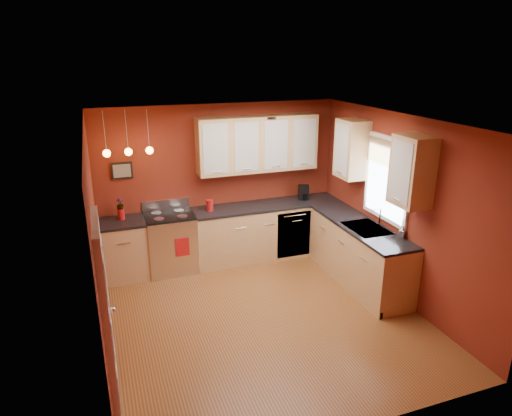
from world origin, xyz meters
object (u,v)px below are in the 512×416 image
object	(u,v)px
gas_range	(171,242)
sink	(366,229)
soap_pump	(403,232)
coffee_maker	(304,193)
red_canister	(210,205)

from	to	relation	value
gas_range	sink	xyz separation A→B (m)	(2.62, -1.50, 0.43)
gas_range	soap_pump	size ratio (longest dim) A/B	6.30
gas_range	coffee_maker	bearing A→B (deg)	0.82
sink	red_canister	world-z (taller)	sink
sink	coffee_maker	bearing A→B (deg)	100.55
gas_range	sink	bearing A→B (deg)	-29.78
sink	coffee_maker	world-z (taller)	sink
sink	gas_range	bearing A→B (deg)	150.22
red_canister	coffee_maker	size ratio (longest dim) A/B	0.71
red_canister	soap_pump	distance (m)	2.99
red_canister	gas_range	bearing A→B (deg)	-178.82
sink	soap_pump	size ratio (longest dim) A/B	3.97
gas_range	soap_pump	xyz separation A→B (m)	(2.87, -2.00, 0.55)
coffee_maker	soap_pump	size ratio (longest dim) A/B	1.43
gas_range	red_canister	bearing A→B (deg)	1.18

